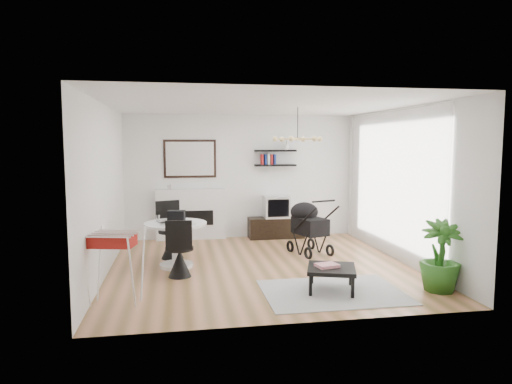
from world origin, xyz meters
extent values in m
plane|color=olive|center=(0.00, 0.00, 0.00)|extent=(5.00, 5.00, 0.00)
plane|color=white|center=(0.00, 0.00, 2.70)|extent=(5.00, 5.00, 0.00)
plane|color=white|center=(0.00, 2.50, 1.35)|extent=(5.00, 0.00, 5.00)
plane|color=white|center=(-2.50, 0.00, 1.35)|extent=(0.00, 5.00, 5.00)
plane|color=white|center=(2.50, 0.00, 1.35)|extent=(0.00, 5.00, 5.00)
cube|color=white|center=(2.40, 0.20, 1.35)|extent=(0.04, 3.60, 2.60)
cube|color=white|center=(-1.10, 2.42, 0.55)|extent=(1.50, 0.15, 1.10)
cube|color=black|center=(-1.10, 2.36, 0.48)|extent=(0.95, 0.06, 0.32)
cube|color=black|center=(-1.10, 2.48, 1.75)|extent=(1.12, 0.03, 0.82)
cube|color=white|center=(-1.10, 2.46, 1.75)|extent=(1.02, 0.01, 0.72)
cube|color=black|center=(0.75, 2.37, 1.60)|extent=(0.90, 0.25, 0.04)
cube|color=black|center=(0.75, 2.37, 1.92)|extent=(0.90, 0.25, 0.04)
cube|color=black|center=(0.75, 2.28, 0.23)|extent=(1.21, 0.42, 0.45)
cube|color=silver|center=(0.76, 2.28, 0.69)|extent=(0.55, 0.48, 0.48)
cube|color=black|center=(0.76, 2.04, 0.69)|extent=(0.46, 0.01, 0.38)
cylinder|color=white|center=(-1.41, 0.21, 0.03)|extent=(0.56, 0.56, 0.06)
cylinder|color=white|center=(-1.41, 0.21, 0.39)|extent=(0.14, 0.14, 0.66)
cylinder|color=white|center=(-1.41, 0.21, 0.74)|extent=(1.04, 1.04, 0.04)
imported|color=black|center=(-1.51, 0.13, 0.77)|extent=(0.37, 0.35, 0.02)
cube|color=black|center=(-1.40, 0.40, 0.84)|extent=(0.32, 0.22, 0.17)
cube|color=silver|center=(-1.24, 0.12, 0.76)|extent=(0.32, 0.27, 0.01)
cylinder|color=white|center=(-1.71, 0.39, 0.81)|extent=(0.07, 0.07, 0.11)
cylinder|color=black|center=(-1.48, 0.81, 0.50)|extent=(0.49, 0.49, 0.06)
cone|color=black|center=(-1.48, 0.81, 0.23)|extent=(0.40, 0.40, 0.47)
cube|color=black|center=(-1.56, 1.02, 0.78)|extent=(0.43, 0.19, 0.50)
cylinder|color=black|center=(-1.36, -0.38, 0.45)|extent=(0.44, 0.44, 0.05)
cone|color=black|center=(-1.36, -0.38, 0.21)|extent=(0.36, 0.36, 0.42)
cube|color=black|center=(-1.36, -0.58, 0.70)|extent=(0.40, 0.05, 0.45)
cube|color=maroon|center=(-2.18, -1.47, 0.84)|extent=(0.60, 0.43, 0.15)
cube|color=black|center=(1.07, 0.73, 0.53)|extent=(0.62, 0.76, 0.31)
ellipsoid|color=black|center=(1.01, 0.92, 0.77)|extent=(0.53, 0.53, 0.37)
cylinder|color=black|center=(1.20, 0.34, 1.05)|extent=(0.47, 0.18, 0.03)
torus|color=black|center=(0.75, 0.95, 0.10)|extent=(0.12, 0.24, 0.23)
torus|color=black|center=(1.21, 1.10, 0.10)|extent=(0.12, 0.24, 0.23)
torus|color=black|center=(0.94, 0.37, 0.10)|extent=(0.12, 0.24, 0.23)
torus|color=black|center=(1.40, 0.51, 0.10)|extent=(0.12, 0.24, 0.23)
cube|color=#969696|center=(0.74, -1.52, 0.01)|extent=(1.93, 1.40, 0.01)
cube|color=black|center=(0.74, -1.46, 0.32)|extent=(0.83, 0.83, 0.06)
cube|color=black|center=(0.39, -1.63, 0.15)|extent=(0.04, 0.04, 0.28)
cube|color=black|center=(0.92, -1.81, 0.15)|extent=(0.04, 0.04, 0.28)
cube|color=black|center=(0.57, -1.10, 0.15)|extent=(0.04, 0.04, 0.28)
cube|color=black|center=(1.10, -1.28, 0.15)|extent=(0.04, 0.04, 0.28)
cube|color=#D73549|center=(0.68, -1.44, 0.37)|extent=(0.34, 0.29, 0.04)
imported|color=#27601B|center=(2.25, -1.70, 0.50)|extent=(0.69, 0.69, 1.01)
camera|label=1|loc=(-1.35, -7.43, 2.06)|focal=32.00mm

